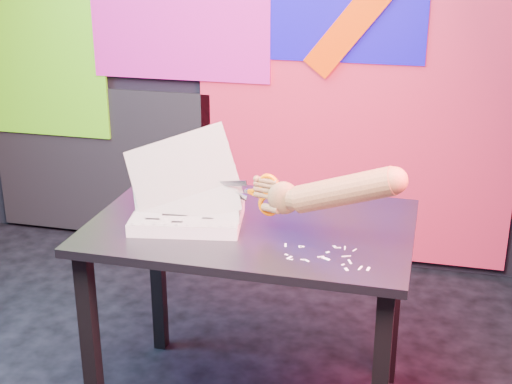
# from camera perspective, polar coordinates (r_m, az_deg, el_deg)

# --- Properties ---
(room) EXTENTS (3.01, 3.01, 2.71)m
(room) POSITION_cam_1_polar(r_m,az_deg,el_deg) (2.27, -12.93, 11.31)
(room) COLOR black
(room) RESTS_ON ground
(backdrop) EXTENTS (2.88, 0.05, 2.08)m
(backdrop) POSITION_cam_1_polar(r_m,az_deg,el_deg) (3.67, -1.34, 8.88)
(backdrop) COLOR red
(backdrop) RESTS_ON ground
(work_table) EXTENTS (1.09, 0.73, 0.75)m
(work_table) POSITION_cam_1_polar(r_m,az_deg,el_deg) (2.46, -0.34, -4.68)
(work_table) COLOR black
(work_table) RESTS_ON ground
(printout_stack) EXTENTS (0.44, 0.32, 0.35)m
(printout_stack) POSITION_cam_1_polar(r_m,az_deg,el_deg) (2.41, -5.49, -1.79)
(printout_stack) COLOR white
(printout_stack) RESTS_ON work_table
(scissors) EXTENTS (0.25, 0.08, 0.15)m
(scissors) POSITION_cam_1_polar(r_m,az_deg,el_deg) (2.31, 0.62, -0.17)
(scissors) COLOR #B7B8B8
(scissors) RESTS_ON printout_stack
(hand_forearm) EXTENTS (0.48, 0.17, 0.22)m
(hand_forearm) POSITION_cam_1_polar(r_m,az_deg,el_deg) (2.20, 6.22, 0.05)
(hand_forearm) COLOR #A66E39
(hand_forearm) RESTS_ON work_table
(paper_clippings) EXTENTS (0.28, 0.17, 0.00)m
(paper_clippings) POSITION_cam_1_polar(r_m,az_deg,el_deg) (2.19, 5.70, -5.16)
(paper_clippings) COLOR white
(paper_clippings) RESTS_ON work_table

